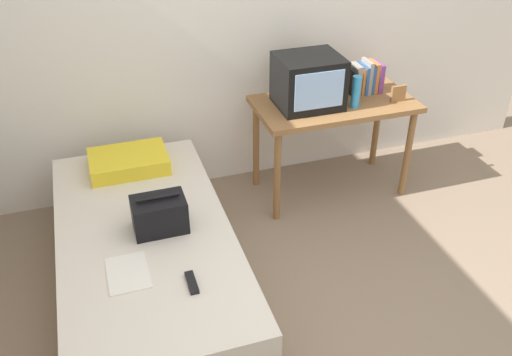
# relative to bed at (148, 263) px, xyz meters

# --- Properties ---
(ground_plane) EXTENTS (8.00, 8.00, 0.00)m
(ground_plane) POSITION_rel_bed_xyz_m (0.92, -0.79, -0.24)
(ground_plane) COLOR #84705B
(wall_back) EXTENTS (5.20, 0.10, 2.60)m
(wall_back) POSITION_rel_bed_xyz_m (0.92, 1.21, 1.06)
(wall_back) COLOR silver
(wall_back) RESTS_ON ground
(bed) EXTENTS (1.00, 2.00, 0.50)m
(bed) POSITION_rel_bed_xyz_m (0.00, 0.00, 0.00)
(bed) COLOR olive
(bed) RESTS_ON ground
(desk) EXTENTS (1.16, 0.60, 0.76)m
(desk) POSITION_rel_bed_xyz_m (1.51, 0.73, 0.41)
(desk) COLOR olive
(desk) RESTS_ON ground
(tv) EXTENTS (0.44, 0.39, 0.36)m
(tv) POSITION_rel_bed_xyz_m (1.30, 0.74, 0.69)
(tv) COLOR black
(tv) RESTS_ON desk
(water_bottle) EXTENTS (0.06, 0.06, 0.23)m
(water_bottle) POSITION_rel_bed_xyz_m (1.61, 0.61, 0.63)
(water_bottle) COLOR #3399DB
(water_bottle) RESTS_ON desk
(book_row) EXTENTS (0.24, 0.16, 0.24)m
(book_row) POSITION_rel_bed_xyz_m (1.79, 0.82, 0.62)
(book_row) COLOR black
(book_row) RESTS_ON desk
(picture_frame) EXTENTS (0.11, 0.02, 0.12)m
(picture_frame) POSITION_rel_bed_xyz_m (1.94, 0.60, 0.57)
(picture_frame) COLOR olive
(picture_frame) RESTS_ON desk
(pillow) EXTENTS (0.51, 0.36, 0.10)m
(pillow) POSITION_rel_bed_xyz_m (0.01, 0.70, 0.30)
(pillow) COLOR yellow
(pillow) RESTS_ON bed
(handbag) EXTENTS (0.30, 0.20, 0.23)m
(handbag) POSITION_rel_bed_xyz_m (0.10, -0.02, 0.35)
(handbag) COLOR black
(handbag) RESTS_ON bed
(magazine) EXTENTS (0.21, 0.29, 0.01)m
(magazine) POSITION_rel_bed_xyz_m (-0.13, -0.34, 0.26)
(magazine) COLOR white
(magazine) RESTS_ON bed
(remote_dark) EXTENTS (0.04, 0.16, 0.02)m
(remote_dark) POSITION_rel_bed_xyz_m (0.17, -0.52, 0.26)
(remote_dark) COLOR black
(remote_dark) RESTS_ON bed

